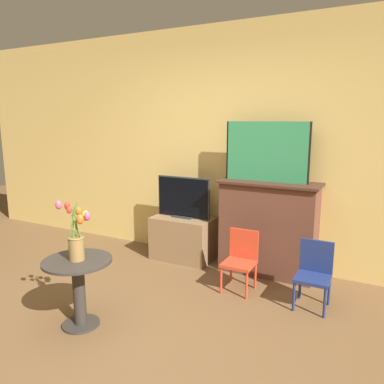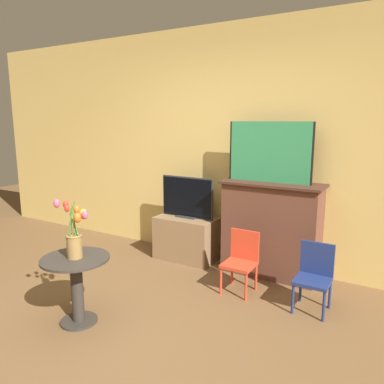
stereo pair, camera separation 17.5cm
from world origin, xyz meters
name	(u,v)px [view 1 (the left image)]	position (x,y,z in m)	size (l,w,h in m)	color
ground_plane	(118,352)	(0.00, 0.00, 0.00)	(14.00, 14.00, 0.00)	brown
wall_back	(231,146)	(0.00, 2.13, 1.35)	(8.00, 0.06, 2.70)	#E0BC66
fireplace_mantel	(268,227)	(0.53, 1.91, 0.52)	(1.06, 0.42, 1.01)	brown
painting	(266,152)	(0.48, 1.92, 1.32)	(0.89, 0.03, 0.62)	black
tv_stand	(183,238)	(-0.49, 1.86, 0.26)	(0.72, 0.44, 0.51)	olive
tv_monitor	(183,198)	(-0.49, 1.87, 0.75)	(0.68, 0.12, 0.48)	#2D2D2D
chair_red	(241,257)	(0.42, 1.39, 0.33)	(0.29, 0.29, 0.59)	red
chair_blue	(314,271)	(1.11, 1.37, 0.33)	(0.29, 0.29, 0.59)	navy
side_table	(79,283)	(-0.50, 0.15, 0.37)	(0.55, 0.55, 0.56)	#332D28
vase_tulips	(77,237)	(-0.50, 0.16, 0.75)	(0.22, 0.23, 0.49)	olive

